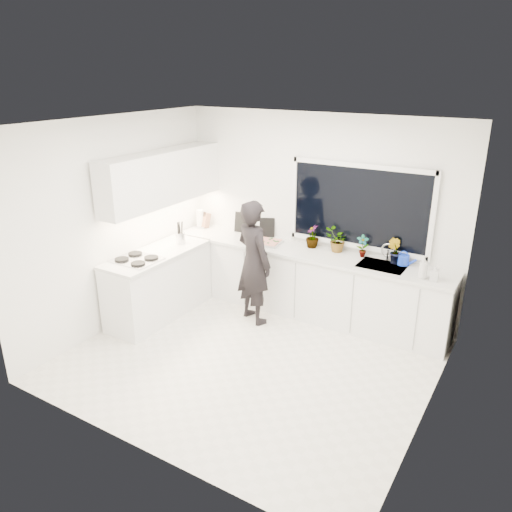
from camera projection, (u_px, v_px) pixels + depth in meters
The scene contains 25 objects.
floor at pixel (249, 361), 5.87m from camera, with size 4.00×3.50×0.02m, color beige.
wall_back at pixel (317, 214), 6.80m from camera, with size 4.00×0.02×2.70m, color white.
wall_left at pixel (115, 224), 6.37m from camera, with size 0.02×3.50×2.70m, color white.
wall_right at pixel (441, 293), 4.42m from camera, with size 0.02×3.50×2.70m, color white.
ceiling at pixel (248, 123), 4.91m from camera, with size 4.00×3.50×0.02m, color white.
window at pixel (359, 207), 6.41m from camera, with size 1.80×0.02×1.00m, color black.
base_cabinets_back at pixel (305, 283), 6.87m from camera, with size 3.92×0.58×0.88m, color white.
base_cabinets_left at pixel (159, 285), 6.81m from camera, with size 0.58×1.60×0.88m, color white.
countertop_back at pixel (305, 252), 6.70m from camera, with size 3.94×0.62×0.04m, color silver.
countertop_left at pixel (157, 254), 6.64m from camera, with size 0.62×1.60×0.04m, color silver.
upper_cabinets at pixel (163, 178), 6.65m from camera, with size 0.34×2.10×0.70m, color white.
sink at pixel (382, 269), 6.21m from camera, with size 0.58×0.42×0.14m, color silver.
faucet at pixel (388, 252), 6.32m from camera, with size 0.03×0.03×0.22m, color silver.
stovetop at pixel (137, 259), 6.36m from camera, with size 0.56×0.48×0.03m, color black.
person at pixel (254, 262), 6.53m from camera, with size 0.61×0.40×1.67m, color black.
pizza_tray at pixel (264, 242), 6.98m from camera, with size 0.48×0.35×0.03m, color #B5B6BA.
pizza at pixel (264, 241), 6.98m from camera, with size 0.44×0.31×0.01m, color #BB3518.
watering_can at pixel (403, 260), 6.20m from camera, with size 0.14×0.14×0.13m, color blue.
paper_towel_roll at pixel (200, 219), 7.64m from camera, with size 0.11×0.11×0.26m, color silver.
knife_block at pixel (205, 220), 7.65m from camera, with size 0.13×0.10×0.22m, color #925F44.
utensil_crock at pixel (181, 238), 6.94m from camera, with size 0.13×0.13×0.16m, color #A9AAAE.
picture_frame_large at pixel (267, 227), 7.21m from camera, with size 0.22×0.02×0.28m, color black.
picture_frame_small at pixel (243, 222), 7.41m from camera, with size 0.25×0.02×0.30m, color black.
herb_plants at pixel (343, 242), 6.55m from camera, with size 1.35×0.39×0.33m.
soap_bottles at pixel (427, 269), 5.75m from camera, with size 0.25×0.14×0.28m.
Camera 1 is at (2.70, -4.28, 3.22)m, focal length 35.00 mm.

